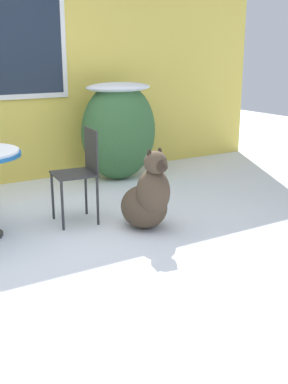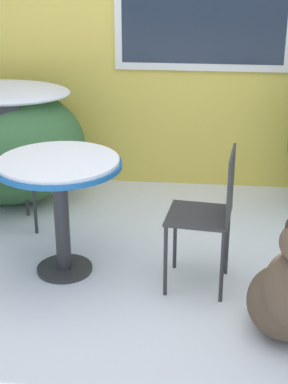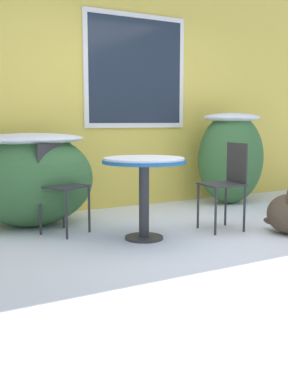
% 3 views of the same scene
% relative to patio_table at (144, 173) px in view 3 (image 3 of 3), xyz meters
% --- Properties ---
extents(ground_plane, '(16.00, 16.00, 0.00)m').
position_rel_patio_table_xyz_m(ground_plane, '(0.52, -0.52, -0.63)').
color(ground_plane, white).
extents(house_wall, '(8.00, 0.10, 2.97)m').
position_rel_patio_table_xyz_m(house_wall, '(0.54, 1.67, 0.87)').
color(house_wall, '#DBC14C').
rests_on(house_wall, ground_plane).
extents(shrub_left, '(1.33, 0.93, 0.99)m').
position_rel_patio_table_xyz_m(shrub_left, '(-0.73, 1.08, -0.10)').
color(shrub_left, '#386638').
rests_on(shrub_left, ground_plane).
extents(shrub_middle, '(0.99, 0.67, 1.21)m').
position_rel_patio_table_xyz_m(shrub_middle, '(2.01, 1.13, 0.02)').
color(shrub_middle, '#386638').
rests_on(shrub_middle, ground_plane).
extents(patio_table, '(0.78, 0.78, 0.77)m').
position_rel_patio_table_xyz_m(patio_table, '(0.00, 0.00, 0.00)').
color(patio_table, '#2D2D30').
rests_on(patio_table, ground_plane).
extents(patio_chair_near_table, '(0.50, 0.50, 0.89)m').
position_rel_patio_table_xyz_m(patio_chair_near_table, '(-0.59, 0.65, -0.12)').
color(patio_chair_near_table, '#2D2D30').
rests_on(patio_chair_near_table, ground_plane).
extents(patio_chair_far_side, '(0.41, 0.41, 0.89)m').
position_rel_patio_table_xyz_m(patio_chair_far_side, '(0.93, -0.08, -0.12)').
color(patio_chair_far_side, '#2D2D30').
rests_on(patio_chair_far_side, ground_plane).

